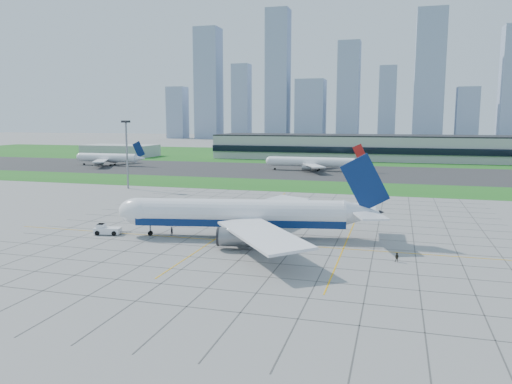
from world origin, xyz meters
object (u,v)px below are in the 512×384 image
pushback_tug (106,230)px  distant_jet_1 (313,162)px  light_mast (127,146)px  airliner (242,214)px  crew_near (172,231)px  distant_jet_0 (109,158)px  crew_far (397,257)px

pushback_tug → distant_jet_1: bearing=70.7°
pushback_tug → distant_jet_1: (22.38, 152.51, 3.42)m
light_mast → airliner: (65.18, -63.23, -10.98)m
airliner → crew_near: (-15.95, -2.56, -4.23)m
light_mast → distant_jet_1: 101.75m
airliner → distant_jet_0: 189.47m
pushback_tug → crew_near: bearing=0.5°
airliner → crew_near: size_ratio=30.72×
light_mast → pushback_tug: bearing=-63.5°
pushback_tug → distant_jet_0: 175.66m
crew_far → distant_jet_0: distant_jet_0 is taller
pushback_tug → crew_far: pushback_tug is taller
light_mast → distant_jet_1: bearing=55.9°
crew_near → airliner: bearing=-54.6°
airliner → light_mast: bearing=124.9°
pushback_tug → distant_jet_1: 154.18m
pushback_tug → distant_jet_0: size_ratio=0.20×
airliner → crew_near: bearing=178.1°
pushback_tug → airliner: bearing=-0.7°
crew_far → distant_jet_1: (-41.85, 157.68, 3.60)m
airliner → distant_jet_1: airliner is taller
distant_jet_0 → distant_jet_1: size_ratio=0.87×
light_mast → crew_far: (98.53, -73.99, -15.29)m
light_mast → pushback_tug: light_mast is taller
light_mast → distant_jet_1: size_ratio=0.52×
distant_jet_0 → crew_near: bearing=-53.6°
crew_far → distant_jet_0: size_ratio=0.04×
distant_jet_0 → distant_jet_1: same height
light_mast → airliner: light_mast is taller
airliner → pushback_tug: airliner is taller
crew_far → distant_jet_0: (-157.12, 154.23, 3.59)m
crew_far → airliner: bearing=-175.8°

